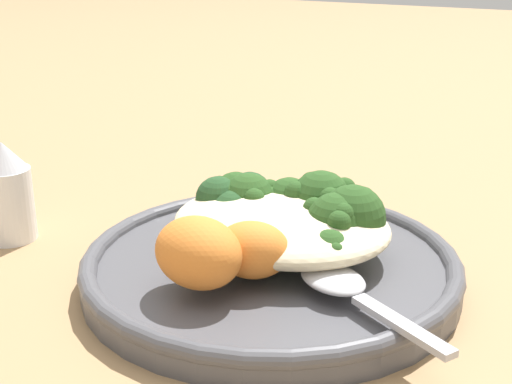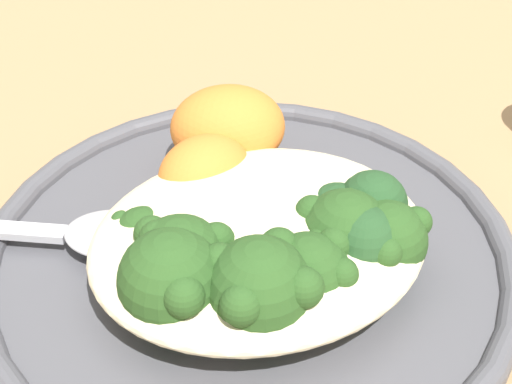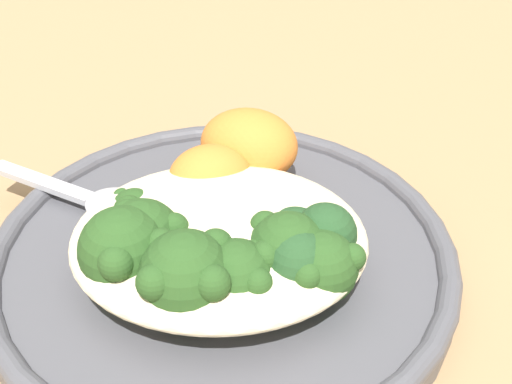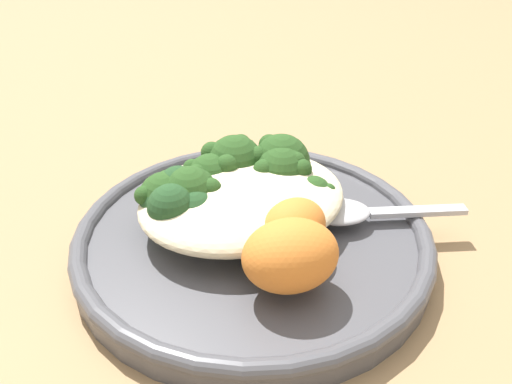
% 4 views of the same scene
% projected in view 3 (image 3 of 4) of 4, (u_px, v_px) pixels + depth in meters
% --- Properties ---
extents(ground_plane, '(4.00, 4.00, 0.00)m').
position_uv_depth(ground_plane, '(223.00, 275.00, 0.38)').
color(ground_plane, '#9E7A51').
extents(plate, '(0.25, 0.25, 0.02)m').
position_uv_depth(plate, '(220.00, 254.00, 0.38)').
color(plate, '#4C4C51').
rests_on(plate, ground_plane).
extents(quinoa_mound, '(0.15, 0.12, 0.03)m').
position_uv_depth(quinoa_mound, '(223.00, 239.00, 0.35)').
color(quinoa_mound, beige).
rests_on(quinoa_mound, plate).
extents(broccoli_stalk_0, '(0.08, 0.04, 0.03)m').
position_uv_depth(broccoli_stalk_0, '(165.00, 210.00, 0.37)').
color(broccoli_stalk_0, '#8EB25B').
rests_on(broccoli_stalk_0, plate).
extents(broccoli_stalk_1, '(0.09, 0.10, 0.04)m').
position_uv_depth(broccoli_stalk_1, '(138.00, 244.00, 0.34)').
color(broccoli_stalk_1, '#8EB25B').
rests_on(broccoli_stalk_1, plate).
extents(broccoli_stalk_2, '(0.08, 0.09, 0.04)m').
position_uv_depth(broccoli_stalk_2, '(156.00, 233.00, 0.35)').
color(broccoli_stalk_2, '#8EB25B').
rests_on(broccoli_stalk_2, plate).
extents(broccoli_stalk_3, '(0.04, 0.10, 0.04)m').
position_uv_depth(broccoli_stalk_3, '(189.00, 270.00, 0.32)').
color(broccoli_stalk_3, '#8EB25B').
rests_on(broccoli_stalk_3, plate).
extents(broccoli_stalk_4, '(0.04, 0.10, 0.04)m').
position_uv_depth(broccoli_stalk_4, '(233.00, 259.00, 0.33)').
color(broccoli_stalk_4, '#8EB25B').
rests_on(broccoli_stalk_4, plate).
extents(broccoli_stalk_5, '(0.06, 0.10, 0.03)m').
position_uv_depth(broccoli_stalk_5, '(260.00, 259.00, 0.34)').
color(broccoli_stalk_5, '#8EB25B').
rests_on(broccoli_stalk_5, plate).
extents(broccoli_stalk_6, '(0.07, 0.08, 0.04)m').
position_uv_depth(broccoli_stalk_6, '(279.00, 245.00, 0.34)').
color(broccoli_stalk_6, '#8EB25B').
rests_on(broccoli_stalk_6, plate).
extents(broccoli_stalk_7, '(0.09, 0.10, 0.04)m').
position_uv_depth(broccoli_stalk_7, '(298.00, 253.00, 0.34)').
color(broccoli_stalk_7, '#8EB25B').
rests_on(broccoli_stalk_7, plate).
extents(sweet_potato_chunk_0, '(0.05, 0.05, 0.03)m').
position_uv_depth(sweet_potato_chunk_0, '(210.00, 176.00, 0.39)').
color(sweet_potato_chunk_0, orange).
rests_on(sweet_potato_chunk_0, plate).
extents(sweet_potato_chunk_1, '(0.07, 0.06, 0.04)m').
position_uv_depth(sweet_potato_chunk_1, '(249.00, 145.00, 0.40)').
color(sweet_potato_chunk_1, orange).
rests_on(sweet_potato_chunk_1, plate).
extents(kale_tuft, '(0.05, 0.05, 0.04)m').
position_uv_depth(kale_tuft, '(304.00, 250.00, 0.34)').
color(kale_tuft, '#234723').
rests_on(kale_tuft, plate).
extents(spoon, '(0.11, 0.07, 0.01)m').
position_uv_depth(spoon, '(109.00, 203.00, 0.39)').
color(spoon, '#B7B7BC').
rests_on(spoon, plate).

